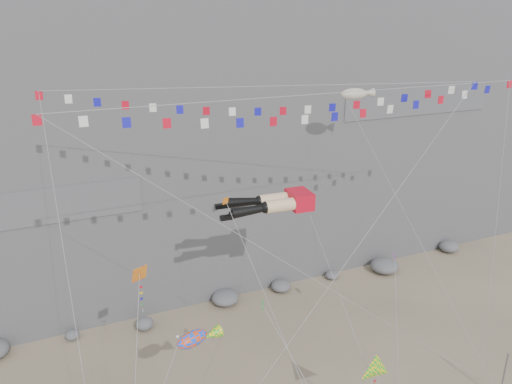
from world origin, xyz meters
TOP-DOWN VIEW (x-y plane):
  - cliff at (0.00, 32.00)m, footprint 80.00×28.00m
  - talus_boulders at (0.00, 17.00)m, footprint 60.00×3.00m
  - anchor_pole_right at (13.78, -2.95)m, footprint 0.12×0.12m
  - legs_kite at (0.64, 7.64)m, footprint 7.09×18.06m
  - flag_banner_upper at (0.25, 7.74)m, footprint 28.31×16.23m
  - flag_banner_lower at (1.76, 3.76)m, footprint 31.80×4.87m
  - harlequin_kite at (-10.04, 3.10)m, footprint 4.01×8.21m
  - fish_windsock at (-7.45, 2.12)m, footprint 9.03×7.27m
  - delta_kite at (2.67, -2.57)m, footprint 2.87×6.68m
  - blimp_windsock at (10.34, 12.70)m, footprint 5.86×16.01m
  - small_kite_a at (-3.21, 6.92)m, footprint 3.27×13.32m
  - small_kite_b at (8.52, 3.58)m, footprint 5.88×9.27m
  - small_kite_c at (-3.59, 0.16)m, footprint 4.63×8.70m

SIDE VIEW (x-z plane):
  - talus_boulders at x=0.00m, z-range 0.00..1.20m
  - anchor_pole_right at x=13.78m, z-range 0.00..4.06m
  - delta_kite at x=2.67m, z-range 1.53..10.38m
  - fish_windsock at x=-7.45m, z-range 1.81..14.22m
  - small_kite_b at x=8.52m, z-range 2.51..16.37m
  - small_kite_c at x=-3.59m, z-range 3.45..17.26m
  - harlequin_kite at x=-10.04m, z-range 5.13..19.85m
  - legs_kite at x=0.64m, z-range 2.86..24.35m
  - small_kite_a at x=-3.21m, z-range 4.43..23.88m
  - blimp_windsock at x=10.34m, z-range 7.32..32.74m
  - flag_banner_lower at x=1.76m, z-range 9.02..34.61m
  - flag_banner_upper at x=0.25m, z-range 7.51..36.23m
  - cliff at x=0.00m, z-range 0.00..50.00m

